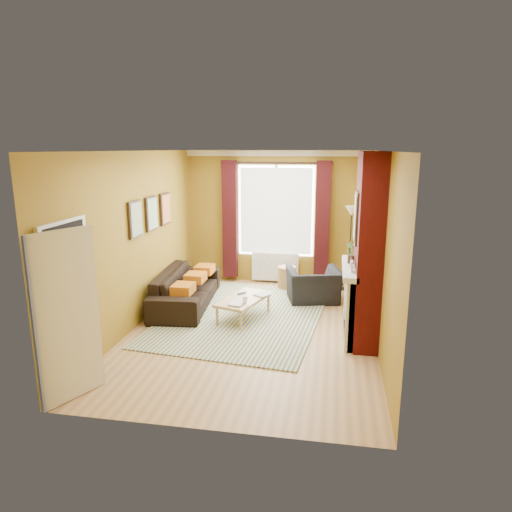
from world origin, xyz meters
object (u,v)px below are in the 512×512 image
object	(u,v)px
armchair	(314,285)
floor_lamp	(351,224)
wicker_stool	(287,278)
sofa	(186,288)
coffee_table	(244,300)

from	to	relation	value
armchair	floor_lamp	size ratio (longest dim) A/B	0.56
armchair	floor_lamp	xyz separation A→B (m)	(0.67, 0.84, 1.05)
wicker_stool	armchair	bearing A→B (deg)	-51.41
sofa	coffee_table	world-z (taller)	sofa
wicker_stool	sofa	bearing A→B (deg)	-141.48
armchair	coffee_table	distance (m)	1.58
floor_lamp	sofa	bearing A→B (deg)	-153.72
armchair	coffee_table	world-z (taller)	armchair
coffee_table	floor_lamp	world-z (taller)	floor_lamp
wicker_stool	floor_lamp	bearing A→B (deg)	4.65
sofa	wicker_stool	distance (m)	2.19
sofa	wicker_stool	xyz separation A→B (m)	(1.71, 1.36, -0.10)
armchair	coffee_table	xyz separation A→B (m)	(-1.13, -1.11, 0.01)
coffee_table	wicker_stool	distance (m)	1.93
armchair	wicker_stool	bearing A→B (deg)	-65.37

